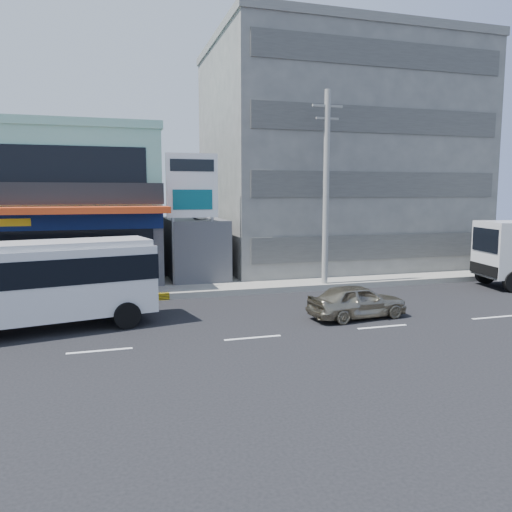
% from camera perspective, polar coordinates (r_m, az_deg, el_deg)
% --- Properties ---
extents(ground, '(120.00, 120.00, 0.00)m').
position_cam_1_polar(ground, '(17.27, -0.38, -9.35)').
color(ground, black).
rests_on(ground, ground).
extents(sidewalk, '(70.00, 5.00, 0.30)m').
position_cam_1_polar(sidewalk, '(27.57, 4.13, -2.79)').
color(sidewalk, gray).
rests_on(sidewalk, ground).
extents(shop_building, '(12.40, 11.70, 8.00)m').
position_cam_1_polar(shop_building, '(30.06, -23.08, 4.86)').
color(shop_building, '#424347').
rests_on(shop_building, ground).
extents(concrete_building, '(16.00, 12.00, 14.00)m').
position_cam_1_polar(concrete_building, '(34.24, 8.91, 10.58)').
color(concrete_building, gray).
rests_on(concrete_building, ground).
extents(gap_structure, '(3.00, 6.00, 3.50)m').
position_cam_1_polar(gap_structure, '(28.46, -7.11, 0.74)').
color(gap_structure, '#424347').
rests_on(gap_structure, ground).
extents(satellite_dish, '(1.50, 1.50, 0.15)m').
position_cam_1_polar(satellite_dish, '(27.33, -6.82, 4.32)').
color(satellite_dish, slate).
rests_on(satellite_dish, gap_structure).
extents(billboard, '(2.60, 0.18, 6.90)m').
position_cam_1_polar(billboard, '(25.44, -7.29, 7.15)').
color(billboard, gray).
rests_on(billboard, ground).
extents(utility_pole_near, '(1.60, 0.30, 10.00)m').
position_cam_1_polar(utility_pole_near, '(25.60, 8.02, 7.64)').
color(utility_pole_near, '#999993').
rests_on(utility_pole_near, ground).
extents(minibus, '(8.00, 3.99, 3.20)m').
position_cam_1_polar(minibus, '(19.37, -23.02, -2.31)').
color(minibus, silver).
rests_on(minibus, ground).
extents(sedan, '(4.14, 2.01, 1.36)m').
position_cam_1_polar(sedan, '(20.20, 11.48, -5.06)').
color(sedan, gray).
rests_on(sedan, ground).
extents(motorcycle_rider, '(1.77, 1.21, 2.15)m').
position_cam_1_polar(motorcycle_rider, '(23.51, -27.06, -3.92)').
color(motorcycle_rider, '#500B13').
rests_on(motorcycle_rider, ground).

